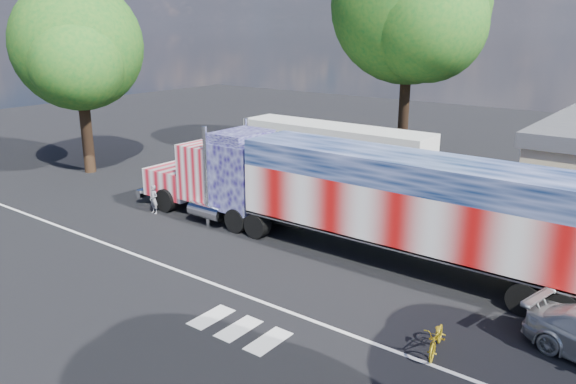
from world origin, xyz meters
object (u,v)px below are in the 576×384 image
Objects in this scene: bicycle at (437,338)px; tree_w_a at (78,46)px; coach_bus at (334,154)px; tree_n_mid at (412,5)px; woman at (154,199)px; semi_truck at (350,195)px.

tree_w_a is (-26.16, 6.26, 7.44)m from bicycle.
coach_bus is 18.37m from bicycle.
bicycle is 27.91m from tree_w_a.
tree_w_a is 0.77× the size of tree_n_mid.
coach_bus is 1.01× the size of tree_w_a.
woman is 12.46m from tree_w_a.
semi_truck is at bearing -53.68° from coach_bus.
woman reaches higher than bicycle.
woman is 0.09× the size of tree_n_mid.
woman is (-4.10, -10.25, -1.08)m from coach_bus.
coach_bus reaches higher than bicycle.
tree_n_mid is at bearing 82.18° from coach_bus.
tree_n_mid reaches higher than bicycle.
bicycle is (16.40, -3.33, -0.28)m from woman.
tree_n_mid is (5.10, 17.53, 9.61)m from woman.
woman is at bearing -16.74° from tree_w_a.
bicycle is 0.11× the size of tree_n_mid.
tree_n_mid is at bearing 76.97° from woman.
tree_w_a reaches higher than coach_bus.
tree_n_mid reaches higher than semi_truck.
tree_n_mid is (14.86, 14.59, 2.45)m from tree_w_a.
bicycle is at bearing -39.92° from semi_truck.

